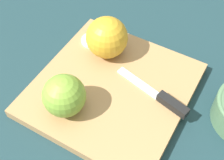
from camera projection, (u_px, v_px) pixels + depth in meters
ground_plane at (112, 92)px, 0.64m from camera, size 4.00×4.00×0.00m
cutting_board at (112, 89)px, 0.64m from camera, size 0.35×0.34×0.02m
apple_half_left at (64, 96)px, 0.56m from camera, size 0.08×0.08×0.08m
apple_half_right at (107, 38)px, 0.65m from camera, size 0.09×0.09×0.09m
knife at (165, 100)px, 0.60m from camera, size 0.08×0.16×0.02m
apple_slice at (93, 40)px, 0.70m from camera, size 0.05×0.05×0.01m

